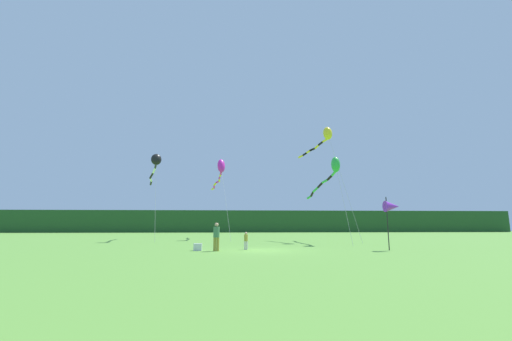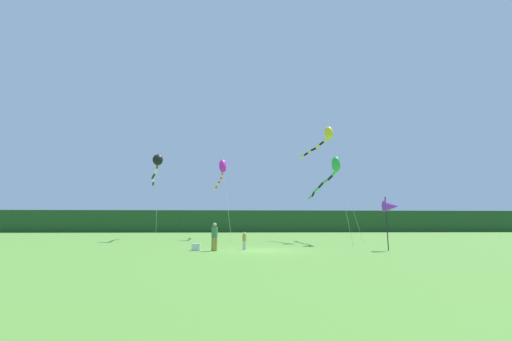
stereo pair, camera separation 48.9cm
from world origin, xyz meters
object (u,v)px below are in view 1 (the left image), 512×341
banner_flag_pole (392,207)px  kite_magenta (220,169)px  person_child (246,240)px  kite_green (332,170)px  cooler_box (198,247)px  kite_yellow (325,136)px  person_adult (216,235)px  kite_black (155,163)px

banner_flag_pole → kite_magenta: bearing=126.1°
person_child → kite_green: bearing=37.9°
person_child → cooler_box: bearing=-167.5°
person_child → kite_yellow: kite_yellow is taller
person_adult → person_child: size_ratio=1.52×
person_adult → kite_yellow: kite_yellow is taller
person_child → kite_magenta: size_ratio=0.10×
cooler_box → kite_black: bearing=115.2°
cooler_box → kite_green: kite_green is taller
kite_magenta → kite_yellow: bearing=-25.9°
person_child → kite_green: size_ratio=0.12×
person_child → kite_yellow: (8.02, 9.38, 9.43)m
kite_black → kite_green: size_ratio=0.93×
kite_magenta → kite_green: (9.77, -8.61, -1.43)m
cooler_box → kite_yellow: kite_yellow is taller
kite_yellow → kite_magenta: kite_yellow is taller
banner_flag_pole → kite_magenta: (-11.37, 15.57, 4.88)m
kite_magenta → person_adult: bearing=-88.0°
person_child → kite_black: kite_black is taller
cooler_box → kite_black: size_ratio=0.06×
kite_yellow → kite_green: kite_yellow is taller
person_adult → kite_black: bearing=118.6°
kite_yellow → kite_black: (-16.69, 2.18, -2.48)m
kite_green → person_adult: bearing=-143.4°
banner_flag_pole → kite_green: size_ratio=0.35×
banner_flag_pole → kite_yellow: size_ratio=0.30×
person_child → banner_flag_pole: size_ratio=0.33×
person_child → kite_magenta: bearing=99.2°
banner_flag_pole → kite_black: size_ratio=0.38×
cooler_box → kite_magenta: (0.59, 15.06, 7.30)m
person_adult → cooler_box: 1.40m
banner_flag_pole → kite_green: 7.93m
person_child → kite_yellow: size_ratio=0.10×
banner_flag_pole → kite_magenta: 19.89m
kite_magenta → person_child: bearing=-80.8°
person_adult → kite_black: size_ratio=0.19×
kite_black → kite_magenta: size_ratio=0.78×
person_adult → person_child: person_adult is taller
cooler_box → person_child: bearing=12.5°
person_adult → kite_yellow: (9.82, 10.44, 9.12)m
person_adult → kite_green: 12.61m
person_adult → person_child: bearing=30.5°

